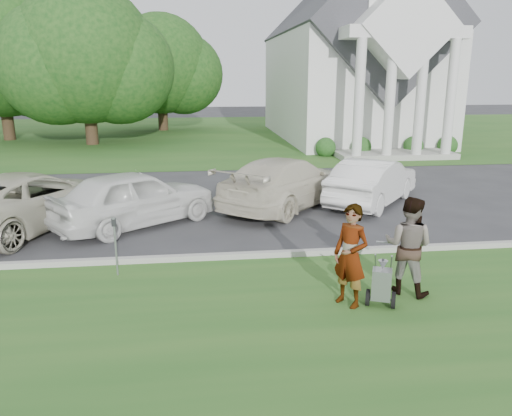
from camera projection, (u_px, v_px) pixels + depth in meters
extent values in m
plane|color=#333335|center=(267.00, 266.00, 11.49)|extent=(120.00, 120.00, 0.00)
cube|color=#26571E|center=(291.00, 330.00, 8.62)|extent=(80.00, 7.00, 0.01)
cube|color=#26571E|center=(215.00, 134.00, 37.38)|extent=(80.00, 30.00, 0.01)
cube|color=#9E9E93|center=(263.00, 255.00, 12.00)|extent=(80.00, 0.18, 0.15)
cube|color=white|center=(346.00, 86.00, 34.66)|extent=(9.00, 16.00, 7.00)
cube|color=#38383D|center=(348.00, 33.00, 33.76)|extent=(9.19, 17.00, 9.19)
cube|color=#9E9E93|center=(393.00, 154.00, 26.71)|extent=(6.20, 2.60, 0.30)
cylinder|color=white|center=(359.00, 101.00, 24.73)|extent=(0.50, 0.50, 6.00)
cylinder|color=white|center=(390.00, 101.00, 24.92)|extent=(0.50, 0.50, 6.00)
cylinder|color=white|center=(420.00, 101.00, 25.11)|extent=(0.50, 0.50, 6.00)
cylinder|color=white|center=(450.00, 101.00, 25.30)|extent=(0.50, 0.50, 6.00)
cube|color=white|center=(404.00, 33.00, 24.93)|extent=(6.20, 2.00, 0.60)
cube|color=white|center=(404.00, 27.00, 24.85)|extent=(5.09, 2.20, 5.09)
sphere|color=#1E4C19|center=(326.00, 148.00, 27.08)|extent=(1.10, 1.10, 1.10)
sphere|color=#1E4C19|center=(361.00, 147.00, 27.32)|extent=(1.10, 1.10, 1.10)
sphere|color=#1E4C19|center=(413.00, 146.00, 27.67)|extent=(1.10, 1.10, 1.10)
sphere|color=#1E4C19|center=(448.00, 145.00, 27.91)|extent=(1.10, 1.10, 1.10)
cylinder|color=#332316|center=(91.00, 119.00, 31.23)|extent=(0.76, 0.76, 3.20)
sphere|color=#144114|center=(85.00, 54.00, 30.22)|extent=(8.40, 8.40, 8.40)
sphere|color=#144114|center=(119.00, 68.00, 30.95)|extent=(6.89, 6.89, 6.89)
sphere|color=#144114|center=(56.00, 64.00, 29.90)|extent=(7.22, 7.22, 7.22)
cylinder|color=#332316|center=(7.00, 113.00, 33.35)|extent=(0.76, 0.76, 3.60)
sphere|color=#144114|center=(35.00, 60.00, 33.00)|extent=(7.54, 7.54, 7.54)
cylinder|color=#332316|center=(163.00, 111.00, 39.40)|extent=(0.76, 0.76, 3.00)
sphere|color=#144114|center=(160.00, 64.00, 38.48)|extent=(7.60, 7.60, 7.60)
sphere|color=#144114|center=(183.00, 74.00, 39.16)|extent=(6.23, 6.23, 6.23)
sphere|color=#144114|center=(140.00, 72.00, 38.16)|extent=(6.54, 6.54, 6.54)
cylinder|color=black|center=(368.00, 297.00, 9.51)|extent=(0.19, 0.33, 0.32)
cylinder|color=black|center=(393.00, 300.00, 9.38)|extent=(0.19, 0.33, 0.32)
cylinder|color=#2D2D33|center=(380.00, 299.00, 9.45)|extent=(0.51, 0.24, 0.04)
cube|color=#92949A|center=(382.00, 284.00, 9.37)|extent=(0.44, 0.40, 0.59)
cone|color=#92949A|center=(383.00, 265.00, 9.27)|extent=(0.24, 0.24, 0.17)
cylinder|color=#2D2D33|center=(383.00, 260.00, 9.25)|extent=(0.04, 0.04, 0.06)
cylinder|color=#92949A|center=(376.00, 261.00, 9.82)|extent=(0.33, 0.74, 0.57)
cylinder|color=#92949A|center=(391.00, 262.00, 9.74)|extent=(0.33, 0.74, 0.57)
cylinder|color=#92949A|center=(385.00, 242.00, 10.07)|extent=(0.33, 0.16, 0.03)
imported|color=#999999|center=(351.00, 256.00, 9.31)|extent=(0.81, 0.86, 1.97)
imported|color=#999999|center=(408.00, 246.00, 9.84)|extent=(1.22, 1.19, 1.98)
cylinder|color=#92949A|center=(116.00, 251.00, 10.80)|extent=(0.04, 0.04, 1.15)
cube|color=#2D2D33|center=(114.00, 222.00, 10.63)|extent=(0.10, 0.07, 0.17)
cylinder|color=#92949A|center=(114.00, 218.00, 10.61)|extent=(0.09, 0.09, 0.03)
imported|color=beige|center=(30.00, 199.00, 14.34)|extent=(4.96, 6.37, 1.61)
imported|color=white|center=(135.00, 198.00, 14.40)|extent=(5.07, 4.50, 1.66)
imported|color=beige|center=(286.00, 182.00, 16.49)|extent=(5.49, 5.81, 1.65)
imported|color=white|center=(373.00, 181.00, 16.89)|extent=(4.27, 4.67, 1.55)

